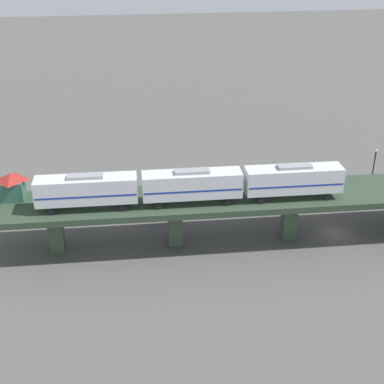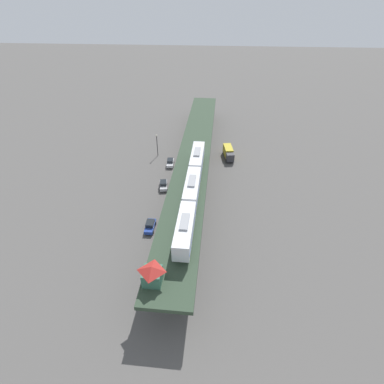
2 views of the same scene
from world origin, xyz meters
name	(u,v)px [view 1 (image 1 of 2)]	position (x,y,z in m)	size (l,w,h in m)	color
ground_plane	(335,234)	(0.00, 0.00, 0.00)	(400.00, 400.00, 0.00)	#514F4C
elevated_viaduct	(341,196)	(0.00, -0.15, 5.69)	(10.77, 92.19, 6.60)	#2C3D2C
subway_train	(192,184)	(-0.90, 19.52, 9.14)	(3.79, 37.26, 4.45)	silver
signal_hut	(12,185)	(3.47, 41.40, 8.40)	(3.30, 3.30, 3.40)	#33604C
street_car_silver	(271,205)	(7.42, 6.81, 0.94)	(2.48, 4.63, 1.89)	#B7BABF
street_car_blue	(162,211)	(7.92, 22.61, 0.94)	(2.00, 4.43, 1.89)	#233D93
street_car_white	(349,201)	(7.20, -4.85, 0.94)	(2.12, 4.48, 1.89)	silver
street_lamp	(374,166)	(11.78, -10.35, 4.11)	(0.44, 0.44, 6.94)	black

